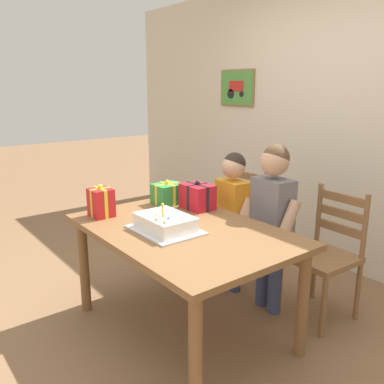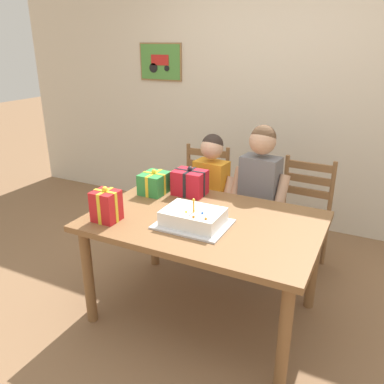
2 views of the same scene
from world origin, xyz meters
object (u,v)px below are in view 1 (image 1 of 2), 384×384
at_px(child_older, 272,212).
at_px(child_younger, 232,208).
at_px(dining_table, 183,241).
at_px(chair_right, 325,254).
at_px(gift_box_beside_cake, 167,194).
at_px(birthday_cake, 165,224).
at_px(chair_left, 237,222).
at_px(gift_box_red_large, 197,197).
at_px(gift_box_corner_small, 101,202).

relative_size(child_older, child_younger, 1.10).
xyz_separation_m(dining_table, child_younger, (-0.25, 0.67, 0.04)).
bearing_deg(chair_right, gift_box_beside_cake, -145.45).
distance_m(gift_box_beside_cake, child_younger, 0.52).
bearing_deg(birthday_cake, child_older, 77.24).
xyz_separation_m(dining_table, chair_left, (-0.45, 0.92, -0.18)).
bearing_deg(gift_box_beside_cake, gift_box_red_large, 21.46).
distance_m(gift_box_red_large, child_younger, 0.36).
xyz_separation_m(dining_table, gift_box_beside_cake, (-0.53, 0.24, 0.17)).
bearing_deg(chair_right, birthday_cake, -114.41).
relative_size(gift_box_corner_small, chair_left, 0.25).
bearing_deg(gift_box_red_large, gift_box_corner_small, -112.42).
bearing_deg(gift_box_corner_small, chair_right, 50.80).
xyz_separation_m(dining_table, gift_box_corner_small, (-0.54, -0.30, 0.19)).
height_order(gift_box_beside_cake, child_older, child_older).
bearing_deg(child_younger, gift_box_corner_small, -106.87).
bearing_deg(dining_table, birthday_cake, -100.61).
distance_m(gift_box_corner_small, child_younger, 1.02).
relative_size(gift_box_corner_small, child_older, 0.19).
bearing_deg(gift_box_corner_small, chair_left, 85.52).
bearing_deg(birthday_cake, child_younger, 106.13).
height_order(dining_table, gift_box_red_large, gift_box_red_large).
bearing_deg(dining_table, chair_left, 116.12).
bearing_deg(chair_right, gift_box_red_large, -141.72).
xyz_separation_m(chair_left, child_older, (0.60, -0.25, 0.28)).
bearing_deg(gift_box_beside_cake, chair_right, 34.55).
relative_size(gift_box_corner_small, chair_right, 0.25).
distance_m(birthday_cake, child_younger, 0.83).
height_order(dining_table, gift_box_beside_cake, gift_box_beside_cake).
bearing_deg(child_younger, child_older, -0.03).
relative_size(gift_box_beside_cake, child_younger, 0.19).
height_order(birthday_cake, chair_right, birthday_cake).
relative_size(chair_right, child_younger, 0.82).
relative_size(chair_left, chair_right, 1.00).
bearing_deg(chair_right, child_younger, -160.56).
distance_m(birthday_cake, gift_box_corner_small, 0.55).
xyz_separation_m(gift_box_beside_cake, gift_box_corner_small, (-0.02, -0.54, 0.02)).
height_order(birthday_cake, gift_box_beside_cake, birthday_cake).
distance_m(dining_table, gift_box_beside_cake, 0.60).
relative_size(birthday_cake, gift_box_beside_cake, 2.05).
bearing_deg(gift_box_beside_cake, child_older, 31.86).
bearing_deg(gift_box_beside_cake, birthday_cake, -35.80).
xyz_separation_m(birthday_cake, child_older, (0.18, 0.79, -0.03)).
height_order(dining_table, chair_right, chair_right).
bearing_deg(child_younger, gift_box_red_large, -95.08).
relative_size(gift_box_red_large, child_older, 0.19).
relative_size(dining_table, child_older, 1.19).
bearing_deg(chair_left, gift_box_beside_cake, -96.62).
bearing_deg(gift_box_red_large, dining_table, -50.77).
bearing_deg(gift_box_corner_small, gift_box_red_large, 67.58).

